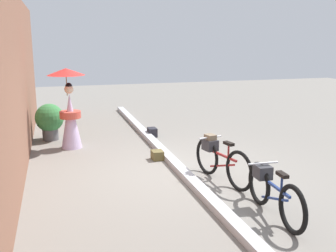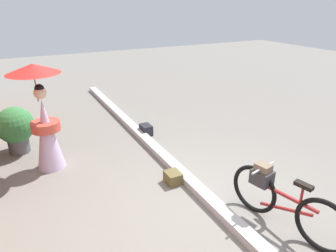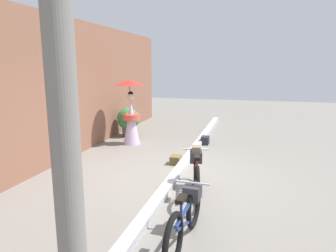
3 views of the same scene
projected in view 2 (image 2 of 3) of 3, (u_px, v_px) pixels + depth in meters
name	position (u px, v px, depth m)	size (l,w,h in m)	color
ground_plane	(215.00, 209.00, 4.40)	(30.00, 30.00, 0.00)	gray
sidewalk_curb	(215.00, 205.00, 4.37)	(14.00, 0.20, 0.12)	#B2B2B7
bicycle_far_side	(281.00, 199.00, 3.92)	(1.65, 0.52, 0.80)	black
person_with_parasol	(43.00, 117.00, 5.14)	(0.86, 0.86, 1.87)	silver
potted_plant_by_door	(16.00, 127.00, 5.87)	(0.73, 0.71, 0.93)	#59595B
backpack_on_pavement	(146.00, 129.00, 6.78)	(0.31, 0.22, 0.23)	#26262D
backpack_spare	(173.00, 177.00, 4.99)	(0.28, 0.24, 0.19)	brown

